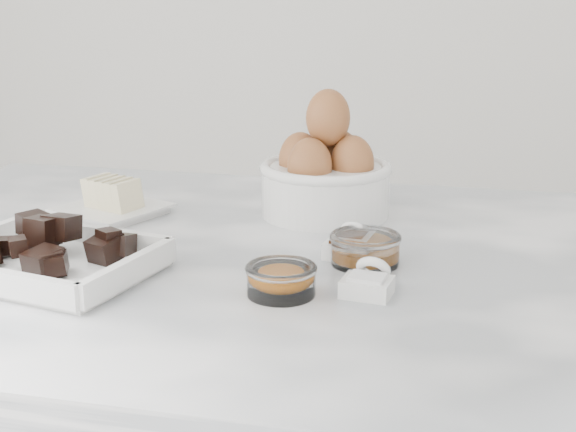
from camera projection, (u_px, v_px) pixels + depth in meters
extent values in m
cube|color=white|center=(267.00, 267.00, 1.01)|extent=(1.20, 0.80, 0.04)
cube|color=white|center=(48.00, 268.00, 0.93)|extent=(0.26, 0.21, 0.01)
cube|color=white|center=(112.00, 212.00, 1.17)|extent=(0.15, 0.15, 0.01)
cube|color=white|center=(112.00, 207.00, 1.16)|extent=(0.17, 0.17, 0.00)
cylinder|color=white|center=(325.00, 205.00, 1.13)|extent=(0.09, 0.09, 0.05)
cylinder|color=white|center=(325.00, 191.00, 1.12)|extent=(0.07, 0.07, 0.01)
cylinder|color=white|center=(325.00, 191.00, 1.16)|extent=(0.19, 0.19, 0.07)
torus|color=white|center=(326.00, 168.00, 1.15)|extent=(0.19, 0.19, 0.02)
ellipsoid|color=brown|center=(353.00, 162.00, 1.15)|extent=(0.06, 0.06, 0.08)
ellipsoid|color=brown|center=(299.00, 161.00, 1.16)|extent=(0.06, 0.06, 0.08)
ellipsoid|color=brown|center=(333.00, 157.00, 1.19)|extent=(0.06, 0.06, 0.08)
ellipsoid|color=brown|center=(316.00, 168.00, 1.12)|extent=(0.06, 0.06, 0.08)
ellipsoid|color=brown|center=(328.00, 118.00, 1.14)|extent=(0.06, 0.06, 0.08)
cylinder|color=white|center=(365.00, 250.00, 0.96)|extent=(0.08, 0.08, 0.03)
torus|color=white|center=(365.00, 237.00, 0.96)|extent=(0.09, 0.09, 0.01)
cylinder|color=#CD660E|center=(365.00, 255.00, 0.96)|extent=(0.06, 0.06, 0.01)
cylinder|color=white|center=(281.00, 281.00, 0.86)|extent=(0.07, 0.07, 0.03)
torus|color=white|center=(281.00, 268.00, 0.86)|extent=(0.08, 0.08, 0.01)
ellipsoid|color=orange|center=(281.00, 280.00, 0.86)|extent=(0.05, 0.05, 0.02)
cube|color=white|center=(348.00, 250.00, 0.98)|extent=(0.06, 0.05, 0.02)
cube|color=black|center=(349.00, 240.00, 0.98)|extent=(0.04, 0.04, 0.00)
torus|color=white|center=(355.00, 234.00, 1.01)|extent=(0.05, 0.04, 0.04)
cube|color=white|center=(367.00, 287.00, 0.86)|extent=(0.06, 0.05, 0.02)
cube|color=white|center=(367.00, 277.00, 0.86)|extent=(0.04, 0.04, 0.00)
torus|color=white|center=(373.00, 269.00, 0.88)|extent=(0.04, 0.04, 0.04)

